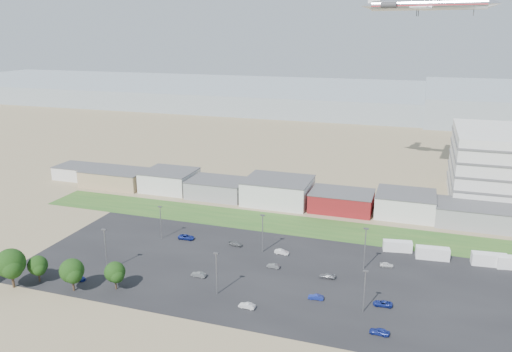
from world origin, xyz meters
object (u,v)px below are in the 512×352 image
at_px(box_trailer_a, 397,246).
at_px(parked_car_6, 236,244).
at_px(parked_car_0, 383,303).
at_px(parked_car_4, 199,274).
at_px(parked_car_2, 379,331).
at_px(parked_car_1, 316,297).
at_px(parked_car_7, 273,266).
at_px(parked_car_8, 387,265).
at_px(parked_car_13, 247,306).
at_px(parked_car_10, 77,278).
at_px(parked_car_12, 327,276).
at_px(airliner, 428,5).
at_px(parked_car_9, 186,237).
at_px(parked_car_11, 282,252).

xyz_separation_m(box_trailer_a, parked_car_6, (-42.26, -10.48, -0.85)).
height_order(box_trailer_a, parked_car_0, box_trailer_a).
bearing_deg(parked_car_4, parked_car_0, 92.08).
bearing_deg(parked_car_2, parked_car_1, -118.23).
height_order(parked_car_7, parked_car_8, parked_car_8).
height_order(parked_car_1, parked_car_7, parked_car_1).
distance_m(box_trailer_a, parked_car_13, 49.06).
relative_size(parked_car_0, parked_car_10, 1.00).
relative_size(parked_car_10, parked_car_12, 1.09).
distance_m(parked_car_2, parked_car_13, 27.60).
distance_m(parked_car_0, parked_car_7, 28.97).
bearing_deg(parked_car_0, airliner, 173.72).
bearing_deg(parked_car_0, parked_car_12, -126.72).
bearing_deg(box_trailer_a, parked_car_9, -178.48).
bearing_deg(parked_car_7, parked_car_11, -174.83).
relative_size(parked_car_8, parked_car_9, 0.71).
bearing_deg(parked_car_0, parked_car_6, -119.64).
bearing_deg(parked_car_1, parked_car_9, -121.04).
bearing_deg(parked_car_4, parked_car_13, 60.01).
bearing_deg(box_trailer_a, parked_car_2, -100.66).
height_order(parked_car_4, parked_car_12, parked_car_4).
bearing_deg(parked_car_1, parked_car_2, 53.40).
relative_size(airliner, parked_car_0, 11.51).
bearing_deg(parked_car_11, parked_car_8, -85.01).
bearing_deg(parked_car_8, parked_car_10, 108.54).
xyz_separation_m(parked_car_7, parked_car_13, (0.00, -19.75, 0.05)).
xyz_separation_m(parked_car_4, parked_car_11, (15.50, 18.48, 0.01)).
bearing_deg(parked_car_8, parked_car_13, 132.47).
height_order(parked_car_0, parked_car_4, parked_car_4).
bearing_deg(parked_car_2, box_trailer_a, -177.50).
height_order(box_trailer_a, parked_car_9, box_trailer_a).
height_order(parked_car_8, parked_car_9, parked_car_9).
relative_size(parked_car_0, parked_car_13, 1.14).
relative_size(parked_car_7, parked_car_13, 0.92).
height_order(box_trailer_a, parked_car_7, box_trailer_a).
relative_size(airliner, parked_car_6, 12.16).
relative_size(box_trailer_a, parked_car_2, 1.95).
bearing_deg(parked_car_0, parked_car_2, -2.80).
xyz_separation_m(parked_car_4, parked_car_8, (42.38, 19.61, -0.05)).
height_order(parked_car_6, parked_car_9, parked_car_9).
bearing_deg(parked_car_7, parked_car_13, 4.00).
distance_m(parked_car_9, parked_car_13, 40.64).
distance_m(parked_car_1, parked_car_11, 23.97).
height_order(parked_car_0, parked_car_8, parked_car_0).
distance_m(parked_car_7, parked_car_13, 19.75).
bearing_deg(parked_car_1, parked_car_10, -84.98).
bearing_deg(parked_car_12, parked_car_6, -114.32).
height_order(parked_car_1, parked_car_13, parked_car_13).
xyz_separation_m(parked_car_7, parked_car_11, (-0.17, 8.35, 0.08)).
bearing_deg(parked_car_2, parked_car_12, -140.60).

